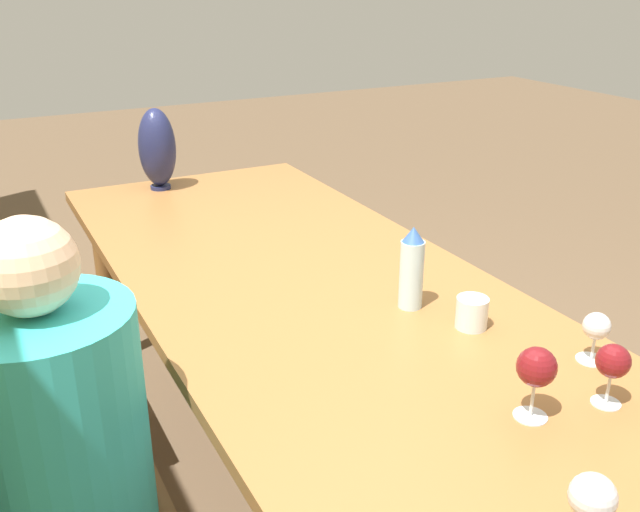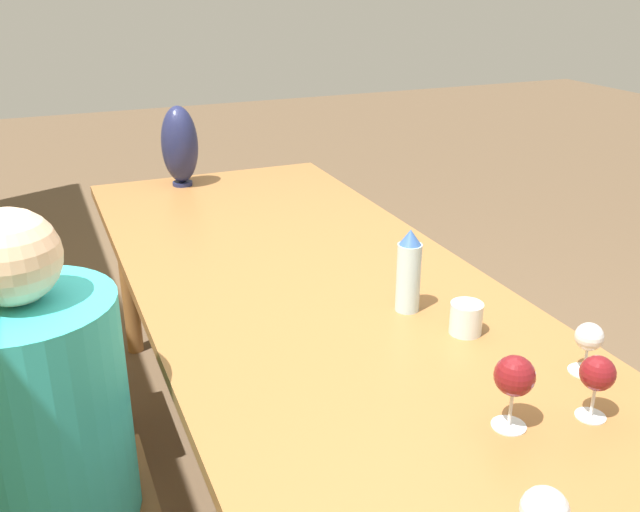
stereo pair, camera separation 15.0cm
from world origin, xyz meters
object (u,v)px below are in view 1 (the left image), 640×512
at_px(chair_far, 0,351).
at_px(person_near, 69,463).
at_px(wine_glass_2, 613,363).
at_px(wine_glass_0, 536,368).
at_px(wine_glass_3, 596,328).
at_px(vase, 157,148).
at_px(water_bottle, 412,269).
at_px(water_tumbler, 472,313).
at_px(wine_glass_1, 592,499).

xyz_separation_m(chair_far, person_near, (-0.82, -0.09, 0.12)).
bearing_deg(chair_far, wine_glass_2, -139.64).
relative_size(wine_glass_0, chair_far, 0.17).
xyz_separation_m(wine_glass_0, wine_glass_2, (-0.04, -0.17, -0.01)).
bearing_deg(wine_glass_0, wine_glass_2, -101.98).
bearing_deg(wine_glass_3, vase, 15.88).
xyz_separation_m(water_bottle, wine_glass_0, (-0.54, 0.07, 0.00)).
bearing_deg(wine_glass_0, water_tumbler, -20.60).
xyz_separation_m(wine_glass_1, person_near, (0.77, 0.67, -0.23)).
bearing_deg(person_near, wine_glass_3, -106.88).
distance_m(water_tumbler, wine_glass_2, 0.41).
bearing_deg(vase, person_near, 157.19).
height_order(water_tumbler, chair_far, chair_far).
xyz_separation_m(vase, wine_glass_2, (-1.96, -0.41, -0.07)).
bearing_deg(wine_glass_2, wine_glass_1, 128.06).
xyz_separation_m(water_bottle, wine_glass_3, (-0.43, -0.22, -0.03)).
bearing_deg(vase, wine_glass_1, -178.71).
height_order(water_bottle, wine_glass_1, water_bottle).
bearing_deg(water_bottle, water_tumbler, -157.14).
relative_size(wine_glass_0, person_near, 0.13).
bearing_deg(person_near, water_bottle, -84.61).
bearing_deg(water_bottle, wine_glass_3, -153.24).
bearing_deg(water_tumbler, water_bottle, 22.86).
relative_size(water_tumbler, wine_glass_2, 0.59).
distance_m(water_bottle, wine_glass_0, 0.54).
xyz_separation_m(water_tumbler, person_near, (0.08, 0.99, -0.17)).
bearing_deg(water_bottle, person_near, 95.39).
height_order(water_tumbler, wine_glass_1, wine_glass_1).
bearing_deg(wine_glass_1, chair_far, 25.47).
distance_m(water_bottle, wine_glass_3, 0.48).
xyz_separation_m(vase, wine_glass_0, (-1.92, -0.23, -0.06)).
xyz_separation_m(water_tumbler, wine_glass_2, (-0.40, -0.04, 0.06)).
relative_size(water_tumbler, wine_glass_1, 0.55).
distance_m(wine_glass_0, wine_glass_3, 0.30).
relative_size(water_bottle, wine_glass_0, 1.44).
xyz_separation_m(wine_glass_1, wine_glass_2, (0.28, -0.36, -0.01)).
xyz_separation_m(wine_glass_0, person_near, (0.45, 0.85, -0.24)).
xyz_separation_m(vase, wine_glass_1, (-2.24, -0.05, -0.06)).
relative_size(wine_glass_3, person_near, 0.10).
distance_m(wine_glass_0, chair_far, 1.62).
xyz_separation_m(wine_glass_3, person_near, (0.34, 1.13, -0.21)).
relative_size(wine_glass_0, wine_glass_1, 1.07).
height_order(wine_glass_1, chair_far, chair_far).
bearing_deg(chair_far, water_tumbler, -130.07).
bearing_deg(wine_glass_2, person_near, 64.59).
bearing_deg(chair_far, vase, -47.54).
relative_size(water_tumbler, vase, 0.25).
bearing_deg(wine_glass_2, wine_glass_0, 78.02).
xyz_separation_m(water_bottle, water_tumbler, (-0.17, -0.07, -0.07)).
distance_m(wine_glass_2, person_near, 1.16).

